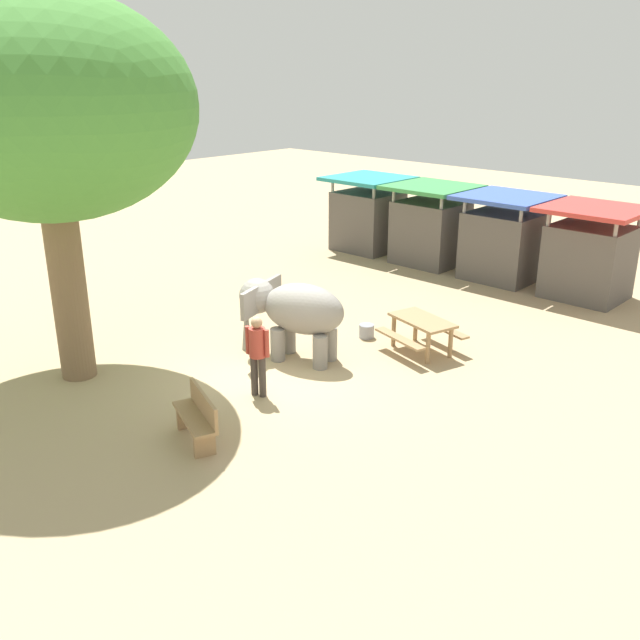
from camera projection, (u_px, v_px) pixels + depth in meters
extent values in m
plane|color=tan|center=(271.00, 375.00, 14.45)|extent=(60.00, 60.00, 0.00)
cylinder|color=gray|center=(278.00, 344.00, 15.04)|extent=(0.32, 0.32, 0.73)
cylinder|color=gray|center=(289.00, 337.00, 15.48)|extent=(0.32, 0.32, 0.73)
cylinder|color=gray|center=(320.00, 352.00, 14.64)|extent=(0.32, 0.32, 0.73)
cylinder|color=gray|center=(330.00, 344.00, 15.08)|extent=(0.32, 0.32, 0.73)
ellipsoid|color=gray|center=(304.00, 309.00, 14.78)|extent=(2.04, 1.47, 1.10)
sphere|color=gray|center=(257.00, 296.00, 15.18)|extent=(0.78, 0.78, 0.78)
cone|color=gray|center=(247.00, 324.00, 15.53)|extent=(0.24, 0.24, 1.23)
cube|color=gray|center=(250.00, 304.00, 14.69)|extent=(0.30, 0.63, 0.59)
cube|color=gray|center=(273.00, 290.00, 15.57)|extent=(0.30, 0.63, 0.59)
cylinder|color=#3F3833|center=(254.00, 375.00, 13.44)|extent=(0.14, 0.14, 0.82)
cylinder|color=#3F3833|center=(262.00, 377.00, 13.37)|extent=(0.14, 0.14, 0.82)
cylinder|color=#B23F33|center=(257.00, 342.00, 13.16)|extent=(0.32, 0.32, 0.58)
sphere|color=tan|center=(257.00, 323.00, 13.03)|extent=(0.22, 0.22, 0.22)
cylinder|color=#B23F33|center=(248.00, 340.00, 13.24)|extent=(0.09, 0.09, 0.55)
cylinder|color=#B23F33|center=(267.00, 343.00, 13.07)|extent=(0.09, 0.09, 0.55)
cylinder|color=brown|center=(69.00, 289.00, 13.78)|extent=(0.69, 0.69, 3.76)
ellipsoid|color=#478C38|center=(45.00, 107.00, 12.59)|extent=(5.84, 5.36, 4.14)
cube|color=#9E7A51|center=(195.00, 418.00, 11.73)|extent=(1.45, 0.87, 0.06)
cube|color=#9E7A51|center=(204.00, 404.00, 11.72)|extent=(1.33, 0.56, 0.40)
cube|color=#9E7A51|center=(205.00, 445.00, 11.37)|extent=(0.20, 0.36, 0.42)
cube|color=#9E7A51|center=(187.00, 417.00, 12.25)|extent=(0.20, 0.36, 0.42)
cube|color=#9E7A51|center=(422.00, 320.00, 15.36)|extent=(1.66, 1.16, 0.06)
cylinder|color=#9E7A51|center=(451.00, 342.00, 15.17)|extent=(0.10, 0.10, 0.72)
cylinder|color=#9E7A51|center=(428.00, 348.00, 14.86)|extent=(0.10, 0.10, 0.72)
cylinder|color=#9E7A51|center=(416.00, 326.00, 16.13)|extent=(0.10, 0.10, 0.72)
cylinder|color=#9E7A51|center=(394.00, 331.00, 15.82)|extent=(0.10, 0.10, 0.72)
cube|color=#9E7A51|center=(443.00, 328.00, 15.77)|extent=(1.51, 0.62, 0.05)
cube|color=#9E7A51|center=(400.00, 339.00, 15.16)|extent=(1.51, 0.62, 0.05)
cube|color=#59514C|center=(367.00, 221.00, 23.97)|extent=(2.00, 1.80, 2.00)
cube|color=teal|center=(368.00, 179.00, 23.47)|extent=(2.50, 2.50, 0.12)
cylinder|color=gray|center=(403.00, 216.00, 23.88)|extent=(0.10, 0.10, 2.40)
cylinder|color=gray|center=(373.00, 223.00, 22.77)|extent=(0.10, 0.10, 2.40)
cylinder|color=gray|center=(363.00, 209.00, 25.03)|extent=(0.10, 0.10, 2.40)
cylinder|color=gray|center=(332.00, 215.00, 23.92)|extent=(0.10, 0.10, 2.40)
cube|color=#59514C|center=(430.00, 233.00, 22.30)|extent=(2.00, 1.80, 2.00)
cube|color=#388C47|center=(433.00, 187.00, 21.79)|extent=(2.50, 2.50, 0.12)
cylinder|color=gray|center=(468.00, 227.00, 22.20)|extent=(0.10, 0.10, 2.40)
cylinder|color=gray|center=(440.00, 235.00, 21.09)|extent=(0.10, 0.10, 2.40)
cylinder|color=gray|center=(422.00, 219.00, 23.36)|extent=(0.10, 0.10, 2.40)
cylinder|color=gray|center=(392.00, 227.00, 22.25)|extent=(0.10, 0.10, 2.40)
cube|color=#59514C|center=(503.00, 246.00, 20.63)|extent=(2.00, 1.80, 2.00)
cube|color=#3856B2|center=(507.00, 197.00, 20.12)|extent=(2.50, 2.50, 0.12)
cylinder|color=gray|center=(544.00, 240.00, 20.53)|extent=(0.10, 0.10, 2.40)
cylinder|color=gray|center=(518.00, 250.00, 19.42)|extent=(0.10, 0.10, 2.40)
cylinder|color=gray|center=(490.00, 231.00, 21.69)|extent=(0.10, 0.10, 2.40)
cylinder|color=gray|center=(462.00, 240.00, 20.58)|extent=(0.10, 0.10, 2.40)
cube|color=#59514C|center=(588.00, 262.00, 18.95)|extent=(2.00, 1.80, 2.00)
cube|color=#C63833|center=(595.00, 209.00, 18.45)|extent=(2.50, 2.50, 0.12)
cylinder|color=gray|center=(634.00, 255.00, 18.86)|extent=(0.10, 0.10, 2.40)
cylinder|color=gray|center=(610.00, 267.00, 17.75)|extent=(0.10, 0.10, 2.40)
cylinder|color=gray|center=(570.00, 244.00, 20.02)|extent=(0.10, 0.10, 2.40)
cylinder|color=gray|center=(544.00, 255.00, 18.91)|extent=(0.10, 0.10, 2.40)
cylinder|color=gray|center=(367.00, 331.00, 16.38)|extent=(0.36, 0.36, 0.32)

